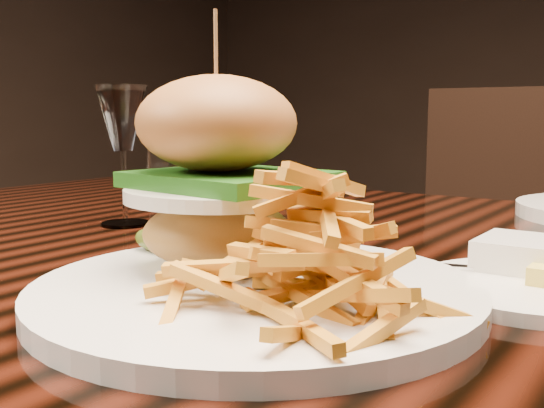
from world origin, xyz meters
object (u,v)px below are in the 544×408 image
Objects in this scene: wine_glass at (122,124)px; chair_far at (507,267)px; dining_table at (373,319)px; burger_plate at (252,223)px.

chair_far reaches higher than wine_glass.
wine_glass is 0.18× the size of chair_far.
chair_far is (-0.09, 0.89, -0.13)m from dining_table.
burger_plate is 1.15m from chair_far.
chair_far is at bearing 76.97° from wine_glass.
burger_plate reaches higher than dining_table.
wine_glass is at bearing 170.42° from burger_plate.
dining_table is 0.26m from burger_plate.
dining_table is 0.37m from wine_glass.
chair_far is at bearing 95.80° from dining_table.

